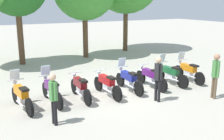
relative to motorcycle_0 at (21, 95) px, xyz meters
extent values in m
plane|color=#ADA899|center=(3.96, -0.10, -0.52)|extent=(80.00, 80.00, 0.00)
cylinder|color=black|center=(-0.09, 0.73, -0.20)|extent=(0.18, 0.65, 0.64)
cylinder|color=black|center=(0.10, -0.81, -0.20)|extent=(0.18, 0.65, 0.64)
cube|color=silver|center=(-0.09, 0.73, 0.14)|extent=(0.16, 0.37, 0.04)
cube|color=orange|center=(0.00, 0.01, 0.15)|extent=(0.38, 0.97, 0.30)
cube|color=silver|center=(0.01, -0.04, -0.12)|extent=(0.27, 0.42, 0.24)
cube|color=black|center=(0.05, -0.39, 0.34)|extent=(0.29, 0.47, 0.08)
cylinder|color=silver|center=(-0.08, 0.64, 0.12)|extent=(0.08, 0.23, 0.64)
cylinder|color=silver|center=(-0.07, 0.55, 0.45)|extent=(0.62, 0.11, 0.04)
sphere|color=silver|center=(-0.08, 0.68, 0.33)|extent=(0.18, 0.18, 0.16)
cylinder|color=silver|center=(-0.11, -0.36, -0.18)|extent=(0.16, 0.70, 0.07)
cube|color=silver|center=(-0.07, 0.61, 0.65)|extent=(0.37, 0.18, 0.39)
cylinder|color=black|center=(1.11, 0.82, -0.20)|extent=(0.12, 0.64, 0.64)
cylinder|color=black|center=(1.17, -0.73, -0.20)|extent=(0.12, 0.64, 0.64)
cube|color=silver|center=(1.11, 0.82, 0.14)|extent=(0.13, 0.36, 0.04)
cube|color=#59196B|center=(1.13, 0.09, 0.15)|extent=(0.30, 0.96, 0.30)
cube|color=silver|center=(1.14, 0.04, -0.12)|extent=(0.24, 0.41, 0.24)
cube|color=black|center=(1.15, -0.31, 0.34)|extent=(0.26, 0.45, 0.08)
cylinder|color=silver|center=(1.11, 0.73, 0.12)|extent=(0.06, 0.23, 0.64)
cylinder|color=silver|center=(1.11, 0.64, 0.45)|extent=(0.62, 0.06, 0.04)
sphere|color=silver|center=(1.11, 0.77, 0.33)|extent=(0.17, 0.17, 0.16)
cylinder|color=silver|center=(0.99, -0.26, -0.18)|extent=(0.10, 0.70, 0.07)
cube|color=silver|center=(1.11, 0.70, 0.65)|extent=(0.36, 0.15, 0.39)
cylinder|color=black|center=(2.30, 0.70, -0.20)|extent=(0.13, 0.64, 0.64)
cylinder|color=black|center=(2.23, -0.85, -0.20)|extent=(0.13, 0.64, 0.64)
cube|color=silver|center=(2.30, 0.70, 0.14)|extent=(0.14, 0.36, 0.04)
cube|color=maroon|center=(2.27, -0.03, 0.15)|extent=(0.30, 0.96, 0.30)
cube|color=silver|center=(2.26, -0.08, -0.12)|extent=(0.24, 0.41, 0.24)
cube|color=black|center=(2.25, -0.43, 0.34)|extent=(0.26, 0.45, 0.08)
cylinder|color=silver|center=(2.29, 0.61, 0.12)|extent=(0.06, 0.23, 0.64)
cylinder|color=silver|center=(2.29, 0.52, 0.45)|extent=(0.62, 0.06, 0.04)
sphere|color=silver|center=(2.30, 0.65, 0.33)|extent=(0.17, 0.17, 0.16)
cylinder|color=silver|center=(2.09, -0.37, -0.18)|extent=(0.10, 0.70, 0.07)
cylinder|color=black|center=(3.36, 0.55, -0.20)|extent=(0.12, 0.64, 0.64)
cylinder|color=black|center=(3.42, -1.00, -0.20)|extent=(0.12, 0.64, 0.64)
cube|color=silver|center=(3.36, 0.55, 0.14)|extent=(0.13, 0.36, 0.04)
cube|color=red|center=(3.39, -0.17, 0.15)|extent=(0.29, 0.96, 0.30)
cube|color=silver|center=(3.39, -0.22, -0.12)|extent=(0.23, 0.41, 0.24)
cube|color=black|center=(3.41, -0.57, 0.34)|extent=(0.26, 0.45, 0.08)
cylinder|color=silver|center=(3.37, 0.46, 0.12)|extent=(0.06, 0.23, 0.64)
cylinder|color=silver|center=(3.37, 0.37, 0.45)|extent=(0.62, 0.06, 0.04)
sphere|color=silver|center=(3.37, 0.50, 0.33)|extent=(0.17, 0.17, 0.16)
cylinder|color=silver|center=(3.24, -0.53, -0.18)|extent=(0.10, 0.70, 0.07)
cylinder|color=black|center=(4.54, 0.65, -0.20)|extent=(0.11, 0.64, 0.64)
cylinder|color=black|center=(4.51, -0.90, -0.20)|extent=(0.11, 0.64, 0.64)
cube|color=silver|center=(4.54, 0.65, 0.14)|extent=(0.13, 0.36, 0.04)
cube|color=navy|center=(4.52, -0.07, 0.15)|extent=(0.28, 0.95, 0.30)
cube|color=silver|center=(4.52, -0.12, -0.12)|extent=(0.23, 0.40, 0.24)
cube|color=black|center=(4.51, -0.47, 0.34)|extent=(0.25, 0.44, 0.08)
cylinder|color=silver|center=(4.53, 0.56, 0.12)|extent=(0.05, 0.23, 0.64)
cylinder|color=silver|center=(4.53, 0.47, 0.45)|extent=(0.62, 0.05, 0.04)
sphere|color=silver|center=(4.53, 0.60, 0.33)|extent=(0.16, 0.16, 0.16)
cylinder|color=silver|center=(4.36, -0.42, -0.18)|extent=(0.08, 0.70, 0.07)
cube|color=silver|center=(4.53, 0.53, 0.65)|extent=(0.36, 0.14, 0.39)
cylinder|color=black|center=(5.63, 0.59, -0.20)|extent=(0.12, 0.64, 0.64)
cylinder|color=black|center=(5.67, -0.96, -0.20)|extent=(0.12, 0.64, 0.64)
cube|color=silver|center=(5.63, 0.59, 0.14)|extent=(0.13, 0.36, 0.04)
cube|color=#59196B|center=(5.65, -0.14, 0.15)|extent=(0.28, 0.96, 0.30)
cube|color=silver|center=(5.65, -0.19, -0.12)|extent=(0.23, 0.41, 0.24)
cube|color=black|center=(5.66, -0.54, 0.34)|extent=(0.25, 0.45, 0.08)
cylinder|color=silver|center=(5.63, 0.50, 0.12)|extent=(0.06, 0.23, 0.64)
cylinder|color=silver|center=(5.63, 0.41, 0.45)|extent=(0.62, 0.05, 0.04)
sphere|color=silver|center=(5.63, 0.54, 0.33)|extent=(0.16, 0.16, 0.16)
cylinder|color=silver|center=(5.50, -0.49, -0.18)|extent=(0.09, 0.70, 0.07)
cylinder|color=black|center=(6.74, 0.55, -0.20)|extent=(0.13, 0.64, 0.64)
cylinder|color=black|center=(6.82, -1.00, -0.20)|extent=(0.13, 0.64, 0.64)
cube|color=silver|center=(6.74, 0.55, 0.14)|extent=(0.14, 0.37, 0.04)
cube|color=#1E6033|center=(6.78, -0.18, 0.15)|extent=(0.31, 0.96, 0.30)
cube|color=silver|center=(6.78, -0.23, -0.12)|extent=(0.24, 0.41, 0.24)
cube|color=black|center=(6.80, -0.58, 0.34)|extent=(0.26, 0.45, 0.08)
cylinder|color=silver|center=(6.74, 0.46, 0.12)|extent=(0.06, 0.23, 0.64)
cylinder|color=silver|center=(6.75, 0.37, 0.45)|extent=(0.62, 0.07, 0.04)
sphere|color=silver|center=(6.74, 0.50, 0.33)|extent=(0.17, 0.17, 0.16)
cylinder|color=silver|center=(6.63, -0.54, -0.18)|extent=(0.11, 0.70, 0.07)
cube|color=silver|center=(6.74, 0.43, 0.65)|extent=(0.37, 0.15, 0.39)
cylinder|color=black|center=(7.97, 0.53, -0.20)|extent=(0.15, 0.65, 0.64)
cylinder|color=black|center=(7.84, -1.02, -0.20)|extent=(0.15, 0.65, 0.64)
cube|color=silver|center=(7.97, 0.53, 0.14)|extent=(0.15, 0.37, 0.04)
cube|color=orange|center=(7.91, -0.20, 0.15)|extent=(0.34, 0.97, 0.30)
cube|color=silver|center=(7.91, -0.25, -0.12)|extent=(0.25, 0.42, 0.24)
cube|color=black|center=(7.88, -0.59, 0.34)|extent=(0.28, 0.46, 0.08)
cylinder|color=silver|center=(7.97, 0.44, 0.12)|extent=(0.07, 0.23, 0.64)
cylinder|color=silver|center=(7.96, 0.35, 0.45)|extent=(0.62, 0.09, 0.04)
sphere|color=silver|center=(7.97, 0.48, 0.33)|extent=(0.17, 0.17, 0.16)
cylinder|color=silver|center=(7.72, -0.53, -0.18)|extent=(0.13, 0.70, 0.07)
cube|color=silver|center=(7.96, 0.41, 0.65)|extent=(0.37, 0.16, 0.39)
cylinder|color=black|center=(0.68, -1.92, -0.11)|extent=(0.12, 0.12, 0.81)
cylinder|color=black|center=(0.66, -1.75, -0.11)|extent=(0.12, 0.12, 0.81)
cube|color=#4C8C47|center=(0.67, -1.83, 0.60)|extent=(0.22, 0.24, 0.61)
cylinder|color=#4C8C47|center=(0.68, -1.99, 0.62)|extent=(0.09, 0.09, 0.58)
cylinder|color=#4C8C47|center=(0.65, -1.67, 0.62)|extent=(0.09, 0.09, 0.58)
sphere|color=#DBAD89|center=(0.67, -1.83, 1.05)|extent=(0.24, 0.24, 0.22)
cylinder|color=brown|center=(7.05, -2.47, -0.07)|extent=(0.14, 0.14, 0.89)
cylinder|color=brown|center=(7.00, -2.64, -0.07)|extent=(0.14, 0.14, 0.89)
cube|color=#4C8C47|center=(7.03, -2.55, 0.71)|extent=(0.25, 0.27, 0.67)
cylinder|color=#4C8C47|center=(7.07, -2.40, 0.72)|extent=(0.10, 0.10, 0.63)
cylinder|color=#4C8C47|center=(6.98, -2.71, 0.72)|extent=(0.10, 0.10, 0.63)
sphere|color=#A87A5B|center=(7.03, -2.55, 1.19)|extent=(0.30, 0.30, 0.24)
cylinder|color=black|center=(4.83, -1.82, -0.09)|extent=(0.12, 0.12, 0.86)
cylinder|color=black|center=(4.81, -1.65, -0.09)|extent=(0.12, 0.12, 0.86)
cube|color=#262628|center=(4.82, -1.74, 0.67)|extent=(0.22, 0.24, 0.65)
cylinder|color=#262628|center=(4.83, -1.90, 0.69)|extent=(0.09, 0.09, 0.62)
cylinder|color=#262628|center=(4.80, -1.58, 0.69)|extent=(0.09, 0.09, 0.62)
sphere|color=#DBAD89|center=(4.82, -1.74, 1.14)|extent=(0.26, 0.26, 0.23)
cylinder|color=brown|center=(1.45, 7.58, 1.22)|extent=(0.36, 0.36, 3.48)
cylinder|color=brown|center=(5.85, 7.75, 1.08)|extent=(0.36, 0.36, 3.20)
cylinder|color=brown|center=(9.70, 8.68, 1.34)|extent=(0.36, 0.36, 3.71)
camera|label=1|loc=(-1.52, -9.63, 3.26)|focal=43.11mm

